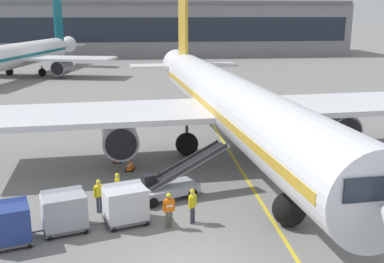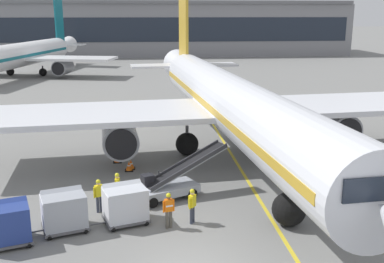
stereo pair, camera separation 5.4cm
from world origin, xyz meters
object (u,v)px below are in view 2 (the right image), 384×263
(ground_crew_by_carts, at_px, (192,204))
(distant_airplane, at_px, (23,55))
(ground_crew_by_loader, at_px, (169,208))
(ground_crew_wingwalker, at_px, (118,187))
(safety_cone_wingtip, at_px, (117,158))
(baggage_cart_lead, at_px, (125,203))
(baggage_cart_second, at_px, (64,210))
(safety_cone_nose_mark, at_px, (129,166))
(ground_crew_marshaller, at_px, (99,193))
(safety_cone_engine_keepout, at_px, (131,164))
(belt_loader, at_px, (171,183))
(parked_airplane, at_px, (229,103))
(baggage_cart_third, at_px, (6,223))

(ground_crew_by_carts, height_order, distant_airplane, distant_airplane)
(ground_crew_by_loader, bearing_deg, ground_crew_wingwalker, 129.96)
(ground_crew_by_loader, xyz_separation_m, ground_crew_by_carts, (1.14, 0.39, 0.00))
(distant_airplane, bearing_deg, safety_cone_wingtip, -69.34)
(baggage_cart_lead, distance_m, baggage_cart_second, 2.82)
(ground_crew_by_loader, relative_size, safety_cone_wingtip, 2.63)
(baggage_cart_lead, relative_size, safety_cone_wingtip, 4.26)
(ground_crew_by_carts, bearing_deg, safety_cone_nose_mark, 112.28)
(ground_crew_marshaller, height_order, safety_cone_engine_keepout, ground_crew_marshaller)
(belt_loader, distance_m, ground_crew_wingwalker, 2.90)
(parked_airplane, xyz_separation_m, belt_loader, (-4.37, -6.91, -3.02))
(ground_crew_by_loader, distance_m, ground_crew_wingwalker, 3.92)
(parked_airplane, relative_size, ground_crew_by_carts, 24.84)
(baggage_cart_lead, xyz_separation_m, distant_airplane, (-17.75, 54.05, 2.34))
(ground_crew_by_loader, relative_size, ground_crew_wingwalker, 1.00)
(belt_loader, height_order, baggage_cart_lead, belt_loader)
(ground_crew_marshaller, height_order, distant_airplane, distant_airplane)
(baggage_cart_second, xyz_separation_m, ground_crew_by_carts, (5.95, 0.13, -0.00))
(ground_crew_by_carts, xyz_separation_m, ground_crew_marshaller, (-4.54, 1.75, 0.00))
(ground_crew_wingwalker, bearing_deg, ground_crew_by_loader, -50.04)
(baggage_cart_third, xyz_separation_m, ground_crew_marshaller, (3.67, 2.98, -0.00))
(baggage_cart_third, bearing_deg, distant_airplane, 102.86)
(ground_crew_wingwalker, bearing_deg, ground_crew_by_carts, -35.53)
(ground_crew_marshaller, height_order, ground_crew_wingwalker, same)
(baggage_cart_lead, bearing_deg, ground_crew_wingwalker, 101.98)
(parked_airplane, distance_m, baggage_cart_lead, 12.22)
(ground_crew_wingwalker, xyz_separation_m, safety_cone_wingtip, (-0.41, 7.14, -0.68))
(distant_airplane, bearing_deg, ground_crew_wingwalker, -71.57)
(ground_crew_by_carts, bearing_deg, distant_airplane, 111.02)
(ground_crew_by_carts, bearing_deg, parked_airplane, 70.95)
(safety_cone_nose_mark, height_order, distant_airplane, distant_airplane)
(baggage_cart_second, distance_m, ground_crew_by_loader, 4.82)
(ground_crew_by_carts, relative_size, ground_crew_marshaller, 1.00)
(baggage_cart_lead, relative_size, baggage_cart_second, 1.00)
(ground_crew_by_loader, relative_size, safety_cone_nose_mark, 2.86)
(baggage_cart_second, relative_size, ground_crew_wingwalker, 1.62)
(baggage_cart_third, bearing_deg, ground_crew_marshaller, 39.08)
(ground_crew_marshaller, bearing_deg, safety_cone_nose_mark, 78.19)
(baggage_cart_lead, bearing_deg, baggage_cart_second, -169.04)
(parked_airplane, distance_m, baggage_cart_third, 16.65)
(baggage_cart_second, bearing_deg, baggage_cart_lead, 10.96)
(safety_cone_wingtip, relative_size, safety_cone_nose_mark, 1.09)
(belt_loader, bearing_deg, baggage_cart_lead, -128.90)
(ground_crew_by_loader, relative_size, distant_airplane, 0.05)
(ground_crew_wingwalker, relative_size, safety_cone_engine_keepout, 2.85)
(baggage_cart_second, bearing_deg, ground_crew_by_carts, 1.26)
(ground_crew_marshaller, bearing_deg, baggage_cart_lead, -44.84)
(safety_cone_wingtip, xyz_separation_m, safety_cone_nose_mark, (0.82, -1.82, -0.03))
(baggage_cart_second, relative_size, safety_cone_engine_keepout, 4.61)
(ground_crew_wingwalker, xyz_separation_m, distant_airplane, (-17.28, 51.85, 2.34))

